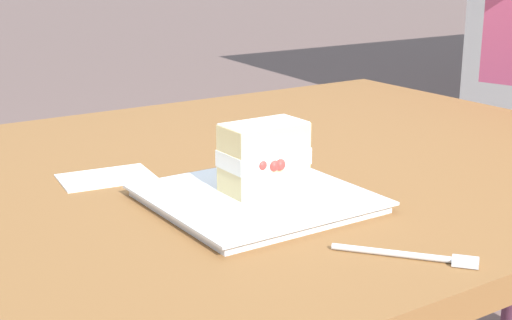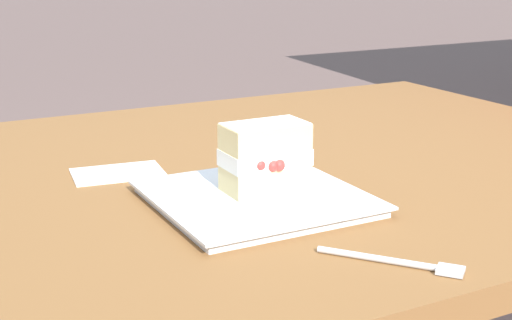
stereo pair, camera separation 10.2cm
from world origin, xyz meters
name	(u,v)px [view 2 (the right image)]	position (x,y,z in m)	size (l,w,h in m)	color
patio_table	(285,213)	(0.00, 0.00, 0.68)	(1.37, 1.06, 0.78)	brown
dessert_plate	(256,198)	(0.15, 0.18, 0.78)	(0.28, 0.28, 0.02)	white
cake_slice	(265,157)	(0.13, 0.17, 0.84)	(0.12, 0.08, 0.10)	#EAD18C
dessert_fork	(399,262)	(0.10, 0.44, 0.78)	(0.12, 0.14, 0.01)	silver
paper_napkin	(118,173)	(0.28, -0.06, 0.78)	(0.15, 0.11, 0.00)	white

